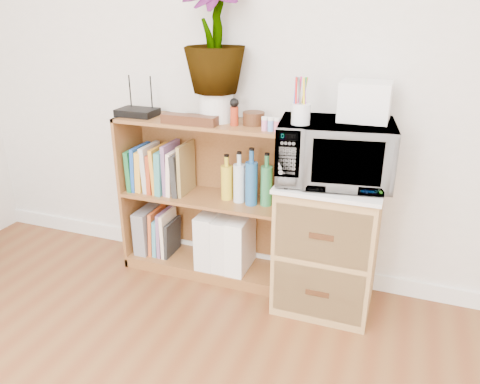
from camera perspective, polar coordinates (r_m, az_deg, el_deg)
The scene contains 21 objects.
skirting_board at distance 2.96m, azimuth 3.29°, elevation -8.47°, with size 4.00×0.02×0.10m, color white.
bookshelf at distance 2.77m, azimuth -4.33°, elevation -0.95°, with size 1.00×0.30×0.95m, color brown.
wicker_unit at distance 2.56m, azimuth 10.63°, elevation -6.41°, with size 0.50×0.45×0.70m, color #9E7542.
microwave at distance 2.35m, azimuth 11.47°, elevation 4.77°, with size 0.55×0.37×0.30m, color white.
pen_cup at distance 2.23m, azimuth 7.42°, elevation 9.44°, with size 0.09×0.09×0.10m, color silver.
small_appliance at distance 2.35m, azimuth 15.01°, elevation 10.65°, with size 0.23×0.20×0.19m, color white.
router at distance 2.78m, azimuth -12.40°, elevation 9.47°, with size 0.22×0.15×0.04m, color black.
white_bowl at distance 2.66m, azimuth -7.98°, elevation 9.08°, with size 0.13×0.13×0.03m, color silver.
plant_pot at distance 2.59m, azimuth -2.92°, elevation 10.33°, with size 0.18×0.18×0.16m, color silver.
potted_plant at distance 2.54m, azimuth -3.09°, elevation 18.63°, with size 0.33×0.33×0.59m, color #3B6F2C.
trinket_box at distance 2.54m, azimuth -6.18°, elevation 8.76°, with size 0.31×0.08×0.05m, color #381E0F.
kokeshi_doll at distance 2.49m, azimuth -0.70°, elevation 9.22°, with size 0.04×0.04×0.10m, color #A02B13.
wooden_bowl at distance 2.51m, azimuth 1.67°, elevation 8.96°, with size 0.12×0.12×0.07m, color #3C2510.
paint_jars at distance 2.38m, azimuth 3.76°, elevation 8.10°, with size 0.12×0.04×0.06m, color pink.
file_box at distance 3.06m, azimuth -11.23°, elevation -4.48°, with size 0.08×0.22×0.28m, color gray.
magazine_holder_left at distance 2.85m, azimuth -3.62°, elevation -5.54°, with size 0.11×0.27×0.33m, color silver.
magazine_holder_mid at distance 2.81m, azimuth -1.85°, elevation -5.95°, with size 0.10×0.26×0.32m, color white.
magazine_holder_right at distance 2.78m, azimuth 0.08°, elevation -6.22°, with size 0.10×0.26×0.33m, color white.
cookbooks at distance 2.83m, azimuth -9.62°, elevation 2.78°, with size 0.36×0.20×0.31m.
liquor_bottles at distance 2.59m, azimuth 2.35°, elevation 1.47°, with size 0.46×0.07×0.32m.
lower_books at distance 3.00m, azimuth -9.20°, elevation -4.95°, with size 0.14×0.19×0.29m.
Camera 1 is at (0.73, -0.21, 1.55)m, focal length 35.00 mm.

